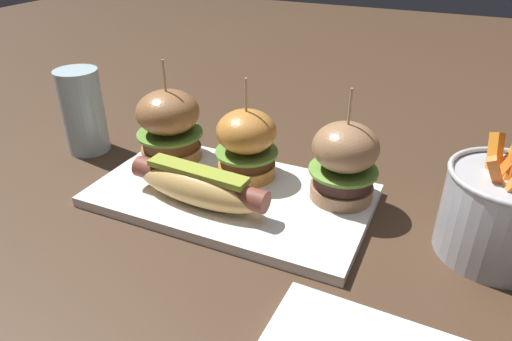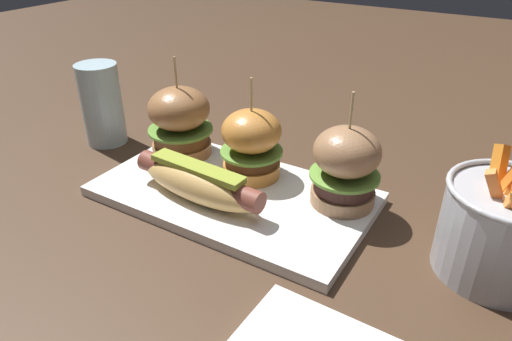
{
  "view_description": "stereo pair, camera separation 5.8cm",
  "coord_description": "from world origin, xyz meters",
  "px_view_note": "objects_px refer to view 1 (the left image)",
  "views": [
    {
      "loc": [
        0.25,
        -0.46,
        0.34
      ],
      "look_at": [
        0.04,
        0.0,
        0.05
      ],
      "focal_mm": 32.41,
      "sensor_mm": 36.0,
      "label": 1
    },
    {
      "loc": [
        0.3,
        -0.43,
        0.34
      ],
      "look_at": [
        0.04,
        0.0,
        0.05
      ],
      "focal_mm": 32.41,
      "sensor_mm": 36.0,
      "label": 2
    }
  ],
  "objects_px": {
    "hot_dog": "(198,185)",
    "slider_center": "(243,143)",
    "slider_right": "(344,161)",
    "slider_left": "(169,125)",
    "platter_main": "(231,196)",
    "fries_bucket": "(502,212)",
    "water_glass": "(83,111)"
  },
  "relations": [
    {
      "from": "platter_main",
      "to": "slider_left",
      "type": "xyz_separation_m",
      "value": [
        -0.13,
        0.05,
        0.06
      ]
    },
    {
      "from": "hot_dog",
      "to": "fries_bucket",
      "type": "relative_size",
      "value": 1.3
    },
    {
      "from": "fries_bucket",
      "to": "hot_dog",
      "type": "bearing_deg",
      "value": -168.56
    },
    {
      "from": "platter_main",
      "to": "fries_bucket",
      "type": "bearing_deg",
      "value": 4.91
    },
    {
      "from": "slider_left",
      "to": "water_glass",
      "type": "relative_size",
      "value": 1.13
    },
    {
      "from": "platter_main",
      "to": "slider_right",
      "type": "xyz_separation_m",
      "value": [
        0.14,
        0.05,
        0.06
      ]
    },
    {
      "from": "slider_center",
      "to": "fries_bucket",
      "type": "relative_size",
      "value": 0.96
    },
    {
      "from": "hot_dog",
      "to": "platter_main",
      "type": "bearing_deg",
      "value": 59.96
    },
    {
      "from": "slider_center",
      "to": "slider_left",
      "type": "bearing_deg",
      "value": 179.2
    },
    {
      "from": "slider_right",
      "to": "fries_bucket",
      "type": "relative_size",
      "value": 1.0
    },
    {
      "from": "slider_left",
      "to": "water_glass",
      "type": "bearing_deg",
      "value": -175.98
    },
    {
      "from": "water_glass",
      "to": "fries_bucket",
      "type": "bearing_deg",
      "value": -1.11
    },
    {
      "from": "slider_left",
      "to": "slider_center",
      "type": "relative_size",
      "value": 1.06
    },
    {
      "from": "fries_bucket",
      "to": "water_glass",
      "type": "xyz_separation_m",
      "value": [
        -0.6,
        0.01,
        0.01
      ]
    },
    {
      "from": "hot_dog",
      "to": "slider_center",
      "type": "xyz_separation_m",
      "value": [
        0.02,
        0.09,
        0.02
      ]
    },
    {
      "from": "slider_right",
      "to": "platter_main",
      "type": "bearing_deg",
      "value": -160.67
    },
    {
      "from": "slider_center",
      "to": "slider_right",
      "type": "xyz_separation_m",
      "value": [
        0.14,
        -0.0,
        0.0
      ]
    },
    {
      "from": "slider_left",
      "to": "water_glass",
      "type": "distance_m",
      "value": 0.15
    },
    {
      "from": "slider_left",
      "to": "water_glass",
      "type": "height_order",
      "value": "slider_left"
    },
    {
      "from": "slider_center",
      "to": "platter_main",
      "type": "bearing_deg",
      "value": -84.26
    },
    {
      "from": "hot_dog",
      "to": "fries_bucket",
      "type": "bearing_deg",
      "value": 11.44
    },
    {
      "from": "slider_left",
      "to": "fries_bucket",
      "type": "xyz_separation_m",
      "value": [
        0.44,
        -0.02,
        -0.01
      ]
    },
    {
      "from": "platter_main",
      "to": "water_glass",
      "type": "xyz_separation_m",
      "value": [
        -0.28,
        0.04,
        0.06
      ]
    },
    {
      "from": "platter_main",
      "to": "slider_center",
      "type": "height_order",
      "value": "slider_center"
    },
    {
      "from": "slider_center",
      "to": "slider_right",
      "type": "bearing_deg",
      "value": -0.11
    },
    {
      "from": "slider_left",
      "to": "slider_right",
      "type": "xyz_separation_m",
      "value": [
        0.26,
        -0.0,
        -0.0
      ]
    },
    {
      "from": "hot_dog",
      "to": "slider_left",
      "type": "xyz_separation_m",
      "value": [
        -0.1,
        0.09,
        0.03
      ]
    },
    {
      "from": "platter_main",
      "to": "fries_bucket",
      "type": "relative_size",
      "value": 2.45
    },
    {
      "from": "platter_main",
      "to": "water_glass",
      "type": "relative_size",
      "value": 2.74
    },
    {
      "from": "slider_right",
      "to": "fries_bucket",
      "type": "bearing_deg",
      "value": -6.41
    },
    {
      "from": "slider_center",
      "to": "slider_right",
      "type": "height_order",
      "value": "slider_right"
    },
    {
      "from": "hot_dog",
      "to": "slider_right",
      "type": "height_order",
      "value": "slider_right"
    }
  ]
}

